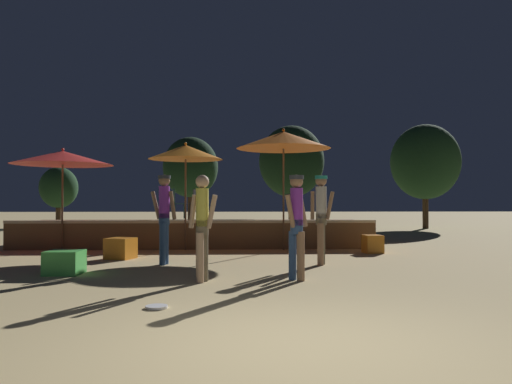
{
  "coord_description": "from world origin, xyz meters",
  "views": [
    {
      "loc": [
        -0.53,
        -4.51,
        1.32
      ],
      "look_at": [
        0.0,
        7.78,
        1.55
      ],
      "focal_mm": 35.0,
      "sensor_mm": 36.0,
      "label": 1
    }
  ],
  "objects_px": {
    "patio_umbrella_2": "(186,152)",
    "cube_seat_2": "(121,248)",
    "patio_umbrella_0": "(283,140)",
    "patio_umbrella_1": "(63,158)",
    "person_0": "(321,213)",
    "background_tree_2": "(59,188)",
    "cube_seat_3": "(373,244)",
    "cube_seat_1": "(65,262)",
    "frisbee_disc": "(157,307)",
    "background_tree_0": "(425,162)",
    "bistro_chair_0": "(194,201)",
    "person_1": "(164,212)",
    "background_tree_1": "(191,167)",
    "person_3": "(297,220)",
    "bistro_chair_1": "(177,200)",
    "person_4": "(202,223)",
    "background_tree_3": "(292,162)"
  },
  "relations": [
    {
      "from": "background_tree_1",
      "to": "background_tree_2",
      "type": "distance_m",
      "value": 6.97
    },
    {
      "from": "background_tree_1",
      "to": "person_3",
      "type": "bearing_deg",
      "value": -79.45
    },
    {
      "from": "cube_seat_1",
      "to": "bistro_chair_0",
      "type": "xyz_separation_m",
      "value": [
        1.79,
        6.71,
        1.14
      ]
    },
    {
      "from": "cube_seat_2",
      "to": "person_1",
      "type": "relative_size",
      "value": 0.38
    },
    {
      "from": "patio_umbrella_0",
      "to": "frisbee_disc",
      "type": "xyz_separation_m",
      "value": [
        -2.3,
        -7.31,
        -2.97
      ]
    },
    {
      "from": "patio_umbrella_0",
      "to": "frisbee_disc",
      "type": "height_order",
      "value": "patio_umbrella_0"
    },
    {
      "from": "patio_umbrella_0",
      "to": "patio_umbrella_1",
      "type": "distance_m",
      "value": 6.0
    },
    {
      "from": "cube_seat_2",
      "to": "frisbee_disc",
      "type": "distance_m",
      "value": 5.63
    },
    {
      "from": "person_4",
      "to": "background_tree_1",
      "type": "relative_size",
      "value": 0.37
    },
    {
      "from": "bistro_chair_0",
      "to": "background_tree_0",
      "type": "relative_size",
      "value": 0.18
    },
    {
      "from": "patio_umbrella_1",
      "to": "person_4",
      "type": "distance_m",
      "value": 7.01
    },
    {
      "from": "bistro_chair_1",
      "to": "patio_umbrella_2",
      "type": "bearing_deg",
      "value": -175.63
    },
    {
      "from": "patio_umbrella_1",
      "to": "person_1",
      "type": "relative_size",
      "value": 1.47
    },
    {
      "from": "patio_umbrella_1",
      "to": "background_tree_1",
      "type": "distance_m",
      "value": 12.85
    },
    {
      "from": "patio_umbrella_0",
      "to": "cube_seat_3",
      "type": "distance_m",
      "value": 3.64
    },
    {
      "from": "cube_seat_1",
      "to": "person_0",
      "type": "bearing_deg",
      "value": 12.95
    },
    {
      "from": "person_1",
      "to": "background_tree_3",
      "type": "height_order",
      "value": "background_tree_3"
    },
    {
      "from": "person_1",
      "to": "person_3",
      "type": "relative_size",
      "value": 1.06
    },
    {
      "from": "cube_seat_2",
      "to": "person_3",
      "type": "distance_m",
      "value": 4.98
    },
    {
      "from": "cube_seat_2",
      "to": "background_tree_0",
      "type": "distance_m",
      "value": 17.43
    },
    {
      "from": "patio_umbrella_0",
      "to": "bistro_chair_0",
      "type": "height_order",
      "value": "patio_umbrella_0"
    },
    {
      "from": "patio_umbrella_2",
      "to": "cube_seat_2",
      "type": "xyz_separation_m",
      "value": [
        -1.28,
        -2.0,
        -2.42
      ]
    },
    {
      "from": "background_tree_0",
      "to": "frisbee_disc",
      "type": "bearing_deg",
      "value": -120.1
    },
    {
      "from": "patio_umbrella_0",
      "to": "background_tree_0",
      "type": "relative_size",
      "value": 0.65
    },
    {
      "from": "person_1",
      "to": "background_tree_3",
      "type": "relative_size",
      "value": 0.4
    },
    {
      "from": "background_tree_2",
      "to": "background_tree_1",
      "type": "bearing_deg",
      "value": -1.6
    },
    {
      "from": "person_4",
      "to": "person_1",
      "type": "bearing_deg",
      "value": -136.07
    },
    {
      "from": "background_tree_1",
      "to": "frisbee_disc",
      "type": "bearing_deg",
      "value": -86.14
    },
    {
      "from": "patio_umbrella_0",
      "to": "person_1",
      "type": "distance_m",
      "value": 4.55
    },
    {
      "from": "cube_seat_2",
      "to": "frisbee_disc",
      "type": "height_order",
      "value": "cube_seat_2"
    },
    {
      "from": "person_0",
      "to": "person_3",
      "type": "xyz_separation_m",
      "value": [
        -0.77,
        -2.03,
        -0.08
      ]
    },
    {
      "from": "cube_seat_1",
      "to": "frisbee_disc",
      "type": "bearing_deg",
      "value": -54.6
    },
    {
      "from": "cube_seat_2",
      "to": "cube_seat_1",
      "type": "bearing_deg",
      "value": -101.02
    },
    {
      "from": "bistro_chair_1",
      "to": "background_tree_3",
      "type": "xyz_separation_m",
      "value": [
        4.24,
        7.07,
        1.73
      ]
    },
    {
      "from": "person_4",
      "to": "background_tree_2",
      "type": "xyz_separation_m",
      "value": [
        -8.67,
        18.27,
        1.08
      ]
    },
    {
      "from": "background_tree_3",
      "to": "background_tree_2",
      "type": "bearing_deg",
      "value": 158.71
    },
    {
      "from": "patio_umbrella_1",
      "to": "bistro_chair_1",
      "type": "height_order",
      "value": "patio_umbrella_1"
    },
    {
      "from": "patio_umbrella_0",
      "to": "cube_seat_2",
      "type": "xyz_separation_m",
      "value": [
        -3.95,
        -1.93,
        -2.75
      ]
    },
    {
      "from": "frisbee_disc",
      "to": "cube_seat_2",
      "type": "bearing_deg",
      "value": 107.11
    },
    {
      "from": "person_3",
      "to": "person_4",
      "type": "bearing_deg",
      "value": 47.29
    },
    {
      "from": "person_0",
      "to": "background_tree_2",
      "type": "height_order",
      "value": "background_tree_2"
    },
    {
      "from": "cube_seat_1",
      "to": "background_tree_0",
      "type": "bearing_deg",
      "value": 49.93
    },
    {
      "from": "patio_umbrella_0",
      "to": "background_tree_0",
      "type": "bearing_deg",
      "value": 52.53
    },
    {
      "from": "cube_seat_2",
      "to": "background_tree_2",
      "type": "distance_m",
      "value": 16.37
    },
    {
      "from": "background_tree_3",
      "to": "person_1",
      "type": "bearing_deg",
      "value": -109.26
    },
    {
      "from": "patio_umbrella_2",
      "to": "patio_umbrella_0",
      "type": "bearing_deg",
      "value": -1.57
    },
    {
      "from": "bistro_chair_1",
      "to": "background_tree_3",
      "type": "height_order",
      "value": "background_tree_3"
    },
    {
      "from": "patio_umbrella_2",
      "to": "background_tree_2",
      "type": "distance_m",
      "value": 15.1
    },
    {
      "from": "patio_umbrella_0",
      "to": "cube_seat_2",
      "type": "distance_m",
      "value": 5.19
    },
    {
      "from": "patio_umbrella_2",
      "to": "background_tree_1",
      "type": "height_order",
      "value": "background_tree_1"
    }
  ]
}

